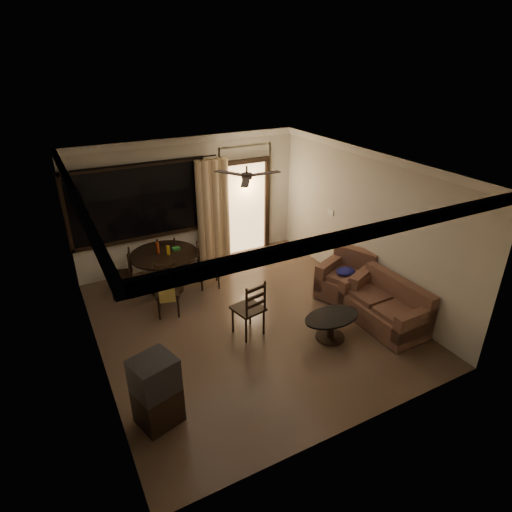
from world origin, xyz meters
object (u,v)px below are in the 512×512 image
dining_table (165,262)px  dining_chair_south (168,299)px  side_chair (249,318)px  dining_chair_north (168,264)px  sofa (386,308)px  armchair (347,279)px  dining_chair_west (123,282)px  coffee_table (331,323)px  tv_cabinet (156,391)px  dining_chair_east (208,274)px

dining_table → dining_chair_south: dining_table is taller
dining_chair_south → side_chair: size_ratio=0.91×
dining_chair_north → sofa: 4.48m
dining_chair_south → armchair: bearing=-1.8°
dining_chair_west → coffee_table: 4.09m
tv_cabinet → armchair: (4.15, 1.36, -0.13)m
dining_chair_north → side_chair: bearing=117.9°
dining_chair_east → sofa: bearing=-124.7°
dining_chair_east → armchair: size_ratio=0.82×
dining_chair_south → coffee_table: (2.17, -1.98, -0.02)m
tv_cabinet → coffee_table: 3.08m
dining_chair_north → tv_cabinet: bearing=86.2°
coffee_table → sofa: bearing=-5.1°
side_chair → dining_chair_east: bearing=-101.2°
tv_cabinet → dining_chair_south: bearing=53.5°
dining_chair_west → sofa: bearing=66.4°
dining_chair_east → coffee_table: (1.14, -2.59, 0.01)m
dining_chair_south → dining_chair_north: size_ratio=1.00×
dining_chair_south → side_chair: side_chair is taller
dining_chair_west → armchair: size_ratio=0.82×
armchair → coffee_table: size_ratio=1.18×
dining_chair_east → dining_chair_north: (-0.60, 0.78, 0.00)m
dining_chair_south → dining_chair_north: same height
dining_chair_east → sofa: dining_chair_east is taller
dining_chair_west → dining_chair_south: size_ratio=1.00×
dining_chair_north → tv_cabinet: size_ratio=0.96×
armchair → dining_chair_east: bearing=121.5°
dining_table → tv_cabinet: bearing=-109.0°
dining_chair_east → dining_table: bearing=89.9°
tv_cabinet → sofa: size_ratio=0.65×
dining_chair_west → sofa: (3.86, -3.13, 0.04)m
coffee_table → side_chair: size_ratio=0.95×
dining_chair_west → side_chair: side_chair is taller
dining_chair_south → dining_table: bearing=89.9°
dining_chair_west → coffee_table: bearing=57.6°
dining_chair_west → dining_chair_east: (1.61, -0.45, 0.00)m
dining_table → dining_chair_west: (-0.81, 0.22, -0.36)m
tv_cabinet → armchair: tv_cabinet is taller
dining_chair_west → armchair: 4.37m
dining_chair_east → dining_chair_south: bearing=135.7°
dining_chair_east → dining_chair_south: (-1.03, -0.60, 0.02)m
dining_table → side_chair: bearing=-69.1°
dining_chair_north → armchair: (2.84, -2.40, 0.09)m
coffee_table → dining_chair_north: bearing=117.2°
dining_table → sofa: (3.05, -2.91, -0.32)m
dining_chair_west → armchair: (3.85, -2.07, 0.09)m
dining_chair_east → dining_chair_west: bearing=90.0°
dining_chair_south → sofa: dining_chair_south is taller
dining_chair_east → coffee_table: 2.82m
sofa → dining_chair_south: bearing=146.6°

